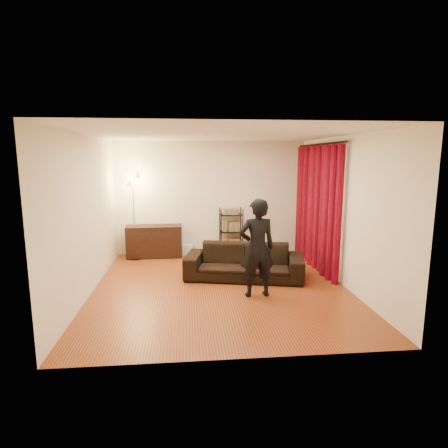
{
  "coord_description": "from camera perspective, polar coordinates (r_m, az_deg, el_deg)",
  "views": [
    {
      "loc": [
        -0.56,
        -6.47,
        2.31
      ],
      "look_at": [
        0.1,
        0.3,
        1.1
      ],
      "focal_mm": 30.0,
      "sensor_mm": 36.0,
      "label": 1
    }
  ],
  "objects": [
    {
      "name": "sofa",
      "position": [
        7.27,
        3.08,
        -5.77
      ],
      "size": [
        2.38,
        1.33,
        0.66
      ],
      "primitive_type": "imported",
      "rotation": [
        0.0,
        0.0,
        -0.21
      ],
      "color": "black",
      "rests_on": "ground"
    },
    {
      "name": "wire_shelf",
      "position": [
        8.98,
        1.09,
        -1.13
      ],
      "size": [
        0.53,
        0.38,
        1.13
      ],
      "primitive_type": null,
      "rotation": [
        0.0,
        0.0,
        0.05
      ],
      "color": "black",
      "rests_on": "ground"
    },
    {
      "name": "wall_left",
      "position": [
        6.76,
        -19.99,
        1.3
      ],
      "size": [
        0.0,
        5.0,
        5.0
      ],
      "primitive_type": "plane",
      "rotation": [
        1.57,
        0.0,
        1.57
      ],
      "color": "white",
      "rests_on": "ground"
    },
    {
      "name": "floor_lamp",
      "position": [
        8.73,
        -13.56,
        1.07
      ],
      "size": [
        0.45,
        0.45,
        1.97
      ],
      "primitive_type": null,
      "rotation": [
        0.0,
        0.0,
        0.31
      ],
      "color": "silver",
      "rests_on": "ground"
    },
    {
      "name": "storage_boxes",
      "position": [
        9.05,
        -5.62,
        -3.91
      ],
      "size": [
        0.37,
        0.32,
        0.26
      ],
      "primitive_type": null,
      "rotation": [
        0.0,
        0.0,
        -0.25
      ],
      "color": "silver",
      "rests_on": "ground"
    },
    {
      "name": "person",
      "position": [
        6.25,
        5.05,
        -3.66
      ],
      "size": [
        0.64,
        0.46,
        1.66
      ],
      "primitive_type": "imported",
      "rotation": [
        0.0,
        0.0,
        3.25
      ],
      "color": "black",
      "rests_on": "ground"
    },
    {
      "name": "ceiling",
      "position": [
        6.51,
        -0.64,
        13.52
      ],
      "size": [
        5.0,
        5.0,
        0.0
      ],
      "primitive_type": "plane",
      "rotation": [
        3.14,
        0.0,
        0.0
      ],
      "color": "white",
      "rests_on": "ground"
    },
    {
      "name": "media_cabinet",
      "position": [
        8.95,
        -10.54,
        -2.6
      ],
      "size": [
        1.29,
        0.51,
        0.74
      ],
      "primitive_type": "cube",
      "rotation": [
        0.0,
        0.0,
        0.03
      ],
      "color": "black",
      "rests_on": "ground"
    },
    {
      "name": "curtain_rod",
      "position": [
        8.07,
        14.36,
        11.69
      ],
      "size": [
        0.04,
        2.65,
        0.04
      ],
      "primitive_type": "cylinder",
      "rotation": [
        1.57,
        0.0,
        0.0
      ],
      "color": "black",
      "rests_on": "wall_right"
    },
    {
      "name": "curtain",
      "position": [
        8.13,
        13.82,
        2.47
      ],
      "size": [
        0.22,
        2.65,
        2.55
      ],
      "primitive_type": null,
      "color": "maroon",
      "rests_on": "ground"
    },
    {
      "name": "wall_front",
      "position": [
        4.13,
        2.41,
        -3.38
      ],
      "size": [
        5.0,
        0.0,
        5.0
      ],
      "primitive_type": "plane",
      "rotation": [
        -1.57,
        0.0,
        0.0
      ],
      "color": "white",
      "rests_on": "ground"
    },
    {
      "name": "floor",
      "position": [
        6.9,
        -0.59,
        -9.49
      ],
      "size": [
        5.0,
        5.0,
        0.0
      ],
      "primitive_type": "plane",
      "color": "#9A461E",
      "rests_on": "ground"
    },
    {
      "name": "wall_back",
      "position": [
        9.04,
        -1.99,
        3.98
      ],
      "size": [
        5.0,
        0.0,
        5.0
      ],
      "primitive_type": "plane",
      "rotation": [
        1.57,
        0.0,
        0.0
      ],
      "color": "white",
      "rests_on": "ground"
    },
    {
      "name": "wall_right",
      "position": [
        7.12,
        17.74,
        1.85
      ],
      "size": [
        0.0,
        5.0,
        5.0
      ],
      "primitive_type": "plane",
      "rotation": [
        1.57,
        0.0,
        -1.57
      ],
      "color": "white",
      "rests_on": "ground"
    }
  ]
}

